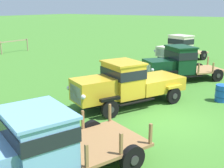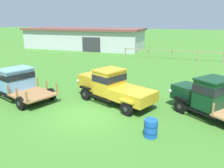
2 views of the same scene
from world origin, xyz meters
TOP-DOWN VIEW (x-y plane):
  - ground_plane at (0.00, 0.00)m, footprint 240.00×240.00m
  - farm_shed at (-13.54, 26.81)m, footprint 21.82×8.07m
  - paddock_fence at (2.77, 20.51)m, footprint 13.13×0.41m
  - vintage_truck_second_in_line at (-6.05, 1.43)m, footprint 5.98×3.83m
  - vintage_truck_midrow_center at (0.66, 2.63)m, footprint 5.87×3.89m
  - vintage_truck_far_side at (6.34, 2.49)m, footprint 5.35×4.69m
  - oil_drum_beside_row at (3.81, -0.95)m, footprint 0.65×0.65m

SIDE VIEW (x-z plane):
  - ground_plane at x=0.00m, z-range 0.00..0.00m
  - oil_drum_beside_row at x=3.81m, z-range 0.00..0.84m
  - paddock_fence at x=2.77m, z-range 0.28..1.56m
  - vintage_truck_second_in_line at x=-6.05m, z-range 0.08..2.11m
  - vintage_truck_midrow_center at x=0.66m, z-range 0.02..2.17m
  - vintage_truck_far_side at x=6.34m, z-range 0.05..2.25m
  - farm_shed at x=-13.54m, z-range 0.02..3.72m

